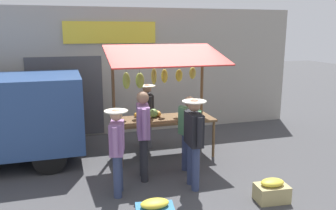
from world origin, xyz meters
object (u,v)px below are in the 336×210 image
object	(u,v)px
market_stall	(163,89)
shopper_in_grey_tee	(189,130)
shopper_in_striped_shirt	(194,136)
shopper_with_shopping_bag	(117,145)
shopper_with_ponytail	(143,129)
produce_crate_near	(272,191)
vendor_with_sunhat	(147,111)

from	to	relation	value
market_stall	shopper_in_grey_tee	size ratio (longest dim) A/B	1.60
shopper_in_striped_shirt	market_stall	bearing A→B (deg)	4.77
shopper_with_shopping_bag	shopper_with_ponytail	size ratio (longest dim) A/B	0.90
produce_crate_near	shopper_with_ponytail	bearing A→B (deg)	-39.28
vendor_with_sunhat	shopper_with_shopping_bag	bearing A→B (deg)	-24.35
vendor_with_sunhat	shopper_in_grey_tee	distance (m)	1.83
shopper_with_shopping_bag	shopper_with_ponytail	bearing A→B (deg)	-34.16
shopper_with_shopping_bag	shopper_in_grey_tee	bearing A→B (deg)	-56.01
market_stall	shopper_with_shopping_bag	distance (m)	2.16
vendor_with_sunhat	market_stall	bearing A→B (deg)	15.76
market_stall	shopper_with_ponytail	size ratio (longest dim) A/B	1.46
vendor_with_sunhat	produce_crate_near	world-z (taller)	vendor_with_sunhat
vendor_with_sunhat	produce_crate_near	bearing A→B (deg)	22.62
market_stall	produce_crate_near	bearing A→B (deg)	113.55
shopper_with_ponytail	shopper_in_grey_tee	size ratio (longest dim) A/B	1.10
shopper_in_grey_tee	shopper_in_striped_shirt	size ratio (longest dim) A/B	0.95
market_stall	shopper_with_shopping_bag	bearing A→B (deg)	51.83
shopper_with_ponytail	shopper_in_striped_shirt	size ratio (longest dim) A/B	1.04
shopper_with_ponytail	vendor_with_sunhat	bearing A→B (deg)	-7.38
vendor_with_sunhat	shopper_in_striped_shirt	distance (m)	2.46
shopper_with_shopping_bag	shopper_in_grey_tee	world-z (taller)	shopper_in_grey_tee
produce_crate_near	shopper_in_grey_tee	bearing A→B (deg)	-59.50
shopper_in_grey_tee	produce_crate_near	bearing A→B (deg)	-165.32
market_stall	vendor_with_sunhat	size ratio (longest dim) A/B	1.61
produce_crate_near	vendor_with_sunhat	bearing A→B (deg)	-68.17
shopper_with_shopping_bag	shopper_with_ponytail	world-z (taller)	shopper_with_ponytail
shopper_in_grey_tee	produce_crate_near	distance (m)	1.93
vendor_with_sunhat	shopper_in_striped_shirt	world-z (taller)	shopper_in_striped_shirt
shopper_with_shopping_bag	shopper_in_grey_tee	xyz separation A→B (m)	(-1.51, -0.54, -0.00)
vendor_with_sunhat	shopper_with_shopping_bag	distance (m)	2.56
market_stall	shopper_in_striped_shirt	world-z (taller)	market_stall
market_stall	vendor_with_sunhat	world-z (taller)	market_stall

